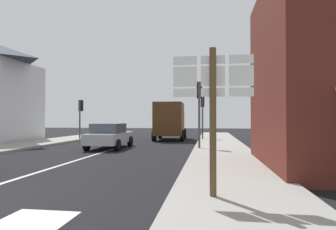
# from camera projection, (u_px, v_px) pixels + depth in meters

# --- Properties ---
(ground_plane) EXTENTS (80.00, 80.00, 0.00)m
(ground_plane) POSITION_uv_depth(u_px,v_px,m) (107.00, 151.00, 15.56)
(ground_plane) COLOR black
(sidewalk_right) EXTENTS (3.03, 44.00, 0.14)m
(sidewalk_right) POSITION_uv_depth(u_px,v_px,m) (225.00, 157.00, 12.71)
(sidewalk_right) COLOR gray
(sidewalk_right) RESTS_ON ground
(lane_centre_stripe) EXTENTS (0.16, 12.00, 0.01)m
(lane_centre_stripe) POSITION_uv_depth(u_px,v_px,m) (72.00, 162.00, 11.61)
(lane_centre_stripe) COLOR silver
(lane_centre_stripe) RESTS_ON ground
(sedan_far) EXTENTS (2.04, 4.24, 1.47)m
(sedan_far) POSITION_uv_depth(u_px,v_px,m) (110.00, 136.00, 16.97)
(sedan_far) COLOR #B7BABF
(sedan_far) RESTS_ON ground
(delivery_truck) EXTENTS (2.62, 5.07, 3.05)m
(delivery_truck) POSITION_uv_depth(u_px,v_px,m) (170.00, 120.00, 23.93)
(delivery_truck) COLOR #4C2D14
(delivery_truck) RESTS_ON ground
(route_sign_post) EXTENTS (1.66, 0.14, 3.20)m
(route_sign_post) POSITION_uv_depth(u_px,v_px,m) (213.00, 106.00, 5.97)
(route_sign_post) COLOR brown
(route_sign_post) RESTS_ON ground
(traffic_light_far_left) EXTENTS (0.30, 0.49, 3.29)m
(traffic_light_far_left) POSITION_uv_depth(u_px,v_px,m) (81.00, 111.00, 23.49)
(traffic_light_far_left) COLOR #47474C
(traffic_light_far_left) RESTS_ON ground
(traffic_light_near_right) EXTENTS (0.30, 0.49, 3.80)m
(traffic_light_near_right) POSITION_uv_depth(u_px,v_px,m) (199.00, 100.00, 16.01)
(traffic_light_near_right) COLOR #47474C
(traffic_light_near_right) RESTS_ON ground
(traffic_light_far_right) EXTENTS (0.30, 0.49, 3.63)m
(traffic_light_far_right) POSITION_uv_depth(u_px,v_px,m) (203.00, 107.00, 23.66)
(traffic_light_far_right) COLOR #47474C
(traffic_light_far_right) RESTS_ON ground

